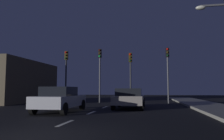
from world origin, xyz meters
TOP-DOWN VIEW (x-y plane):
  - ground_plane at (0.00, 7.00)m, footprint 80.00×80.00m
  - lane_stripe_second at (0.00, 2.60)m, footprint 0.16×1.60m
  - lane_stripe_third at (0.00, 6.40)m, footprint 0.16×1.60m
  - lane_stripe_fourth at (0.00, 10.20)m, footprint 0.16×1.60m
  - lane_stripe_fifth at (0.00, 14.00)m, footprint 0.16×1.60m
  - lane_stripe_sixth at (0.00, 17.80)m, footprint 0.16×1.60m
  - traffic_signal_far_left at (-5.16, 15.46)m, footprint 0.32×0.38m
  - traffic_signal_center_left at (-1.61, 15.46)m, footprint 0.32×0.38m
  - traffic_signal_center_right at (1.45, 15.46)m, footprint 0.32×0.38m
  - traffic_signal_far_right at (4.99, 15.46)m, footprint 0.32×0.38m
  - car_stopped_ahead at (1.85, 9.39)m, footprint 2.03×3.83m
  - car_adjacent_lane at (-1.85, 6.39)m, footprint 1.89×4.09m
  - storefront_left at (-10.73, 14.82)m, footprint 5.46×9.71m

SIDE VIEW (x-z plane):
  - ground_plane at x=0.00m, z-range 0.00..0.00m
  - lane_stripe_second at x=0.00m, z-range 0.00..0.01m
  - lane_stripe_third at x=0.00m, z-range 0.00..0.01m
  - lane_stripe_fourth at x=0.00m, z-range 0.00..0.01m
  - lane_stripe_fifth at x=0.00m, z-range 0.00..0.01m
  - lane_stripe_sixth at x=0.00m, z-range 0.00..0.01m
  - car_stopped_ahead at x=1.85m, z-range 0.03..1.38m
  - car_adjacent_lane at x=-1.85m, z-range 0.02..1.46m
  - storefront_left at x=-10.73m, z-range 0.00..4.15m
  - traffic_signal_center_right at x=1.45m, z-range 0.98..5.83m
  - traffic_signal_far_left at x=-5.16m, z-range 1.03..6.27m
  - traffic_signal_far_right at x=4.99m, z-range 1.03..6.29m
  - traffic_signal_center_left at x=-1.61m, z-range 1.05..6.39m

